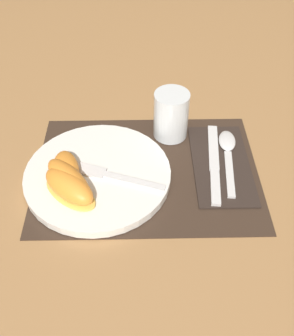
{
  "coord_description": "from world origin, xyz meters",
  "views": [
    {
      "loc": [
        -0.01,
        -0.52,
        0.54
      ],
      "look_at": [
        -0.0,
        -0.01,
        0.02
      ],
      "focal_mm": 42.0,
      "sensor_mm": 36.0,
      "label": 1
    }
  ],
  "objects_px": {
    "citrus_wedge_2": "(69,187)",
    "citrus_wedge_0": "(66,172)",
    "knife": "(214,164)",
    "plate": "(98,175)",
    "citrus_wedge_1": "(69,180)",
    "spoon": "(228,149)",
    "juice_glass": "(171,117)",
    "fork": "(108,175)"
  },
  "relations": [
    {
      "from": "citrus_wedge_2",
      "to": "citrus_wedge_0",
      "type": "bearing_deg",
      "value": 105.46
    },
    {
      "from": "knife",
      "to": "plate",
      "type": "bearing_deg",
      "value": -173.23
    },
    {
      "from": "plate",
      "to": "knife",
      "type": "relative_size",
      "value": 1.27
    },
    {
      "from": "citrus_wedge_1",
      "to": "citrus_wedge_2",
      "type": "relative_size",
      "value": 1.03
    },
    {
      "from": "spoon",
      "to": "citrus_wedge_0",
      "type": "height_order",
      "value": "citrus_wedge_0"
    },
    {
      "from": "juice_glass",
      "to": "spoon",
      "type": "height_order",
      "value": "juice_glass"
    },
    {
      "from": "plate",
      "to": "citrus_wedge_1",
      "type": "relative_size",
      "value": 2.2
    },
    {
      "from": "citrus_wedge_0",
      "to": "citrus_wedge_2",
      "type": "distance_m",
      "value": 0.04
    },
    {
      "from": "knife",
      "to": "juice_glass",
      "type": "bearing_deg",
      "value": 129.02
    },
    {
      "from": "plate",
      "to": "spoon",
      "type": "height_order",
      "value": "plate"
    },
    {
      "from": "plate",
      "to": "citrus_wedge_0",
      "type": "relative_size",
      "value": 2.32
    },
    {
      "from": "plate",
      "to": "fork",
      "type": "distance_m",
      "value": 0.03
    },
    {
      "from": "juice_glass",
      "to": "plate",
      "type": "bearing_deg",
      "value": -139.06
    },
    {
      "from": "citrus_wedge_2",
      "to": "juice_glass",
      "type": "bearing_deg",
      "value": 43.59
    },
    {
      "from": "fork",
      "to": "juice_glass",
      "type": "bearing_deg",
      "value": 47.83
    },
    {
      "from": "plate",
      "to": "citrus_wedge_0",
      "type": "distance_m",
      "value": 0.06
    },
    {
      "from": "knife",
      "to": "citrus_wedge_2",
      "type": "height_order",
      "value": "citrus_wedge_2"
    },
    {
      "from": "fork",
      "to": "citrus_wedge_2",
      "type": "distance_m",
      "value": 0.08
    },
    {
      "from": "juice_glass",
      "to": "citrus_wedge_1",
      "type": "relative_size",
      "value": 0.8
    },
    {
      "from": "plate",
      "to": "knife",
      "type": "height_order",
      "value": "plate"
    },
    {
      "from": "plate",
      "to": "juice_glass",
      "type": "bearing_deg",
      "value": 40.94
    },
    {
      "from": "plate",
      "to": "knife",
      "type": "distance_m",
      "value": 0.22
    },
    {
      "from": "knife",
      "to": "fork",
      "type": "distance_m",
      "value": 0.2
    },
    {
      "from": "fork",
      "to": "citrus_wedge_2",
      "type": "height_order",
      "value": "citrus_wedge_2"
    },
    {
      "from": "citrus_wedge_1",
      "to": "knife",
      "type": "bearing_deg",
      "value": 13.1
    },
    {
      "from": "plate",
      "to": "knife",
      "type": "bearing_deg",
      "value": 6.77
    },
    {
      "from": "knife",
      "to": "citrus_wedge_2",
      "type": "distance_m",
      "value": 0.28
    },
    {
      "from": "plate",
      "to": "spoon",
      "type": "distance_m",
      "value": 0.26
    },
    {
      "from": "fork",
      "to": "citrus_wedge_0",
      "type": "bearing_deg",
      "value": -177.7
    },
    {
      "from": "fork",
      "to": "citrus_wedge_2",
      "type": "xyz_separation_m",
      "value": [
        -0.06,
        -0.04,
        0.02
      ]
    },
    {
      "from": "plate",
      "to": "citrus_wedge_1",
      "type": "xyz_separation_m",
      "value": [
        -0.05,
        -0.04,
        0.03
      ]
    },
    {
      "from": "juice_glass",
      "to": "fork",
      "type": "height_order",
      "value": "juice_glass"
    },
    {
      "from": "citrus_wedge_2",
      "to": "fork",
      "type": "bearing_deg",
      "value": 33.46
    },
    {
      "from": "spoon",
      "to": "citrus_wedge_1",
      "type": "relative_size",
      "value": 1.45
    },
    {
      "from": "plate",
      "to": "knife",
      "type": "xyz_separation_m",
      "value": [
        0.22,
        0.03,
        -0.0
      ]
    },
    {
      "from": "plate",
      "to": "citrus_wedge_1",
      "type": "height_order",
      "value": "citrus_wedge_1"
    },
    {
      "from": "fork",
      "to": "citrus_wedge_1",
      "type": "height_order",
      "value": "citrus_wedge_1"
    },
    {
      "from": "juice_glass",
      "to": "knife",
      "type": "bearing_deg",
      "value": -50.98
    },
    {
      "from": "juice_glass",
      "to": "knife",
      "type": "relative_size",
      "value": 0.46
    },
    {
      "from": "plate",
      "to": "citrus_wedge_1",
      "type": "distance_m",
      "value": 0.06
    },
    {
      "from": "spoon",
      "to": "fork",
      "type": "xyz_separation_m",
      "value": [
        -0.23,
        -0.08,
        0.01
      ]
    },
    {
      "from": "juice_glass",
      "to": "citrus_wedge_0",
      "type": "relative_size",
      "value": 0.85
    }
  ]
}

